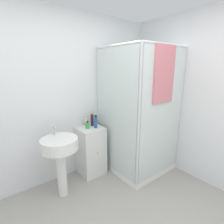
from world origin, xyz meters
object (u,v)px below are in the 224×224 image
Objects in this scene: shampoo_bottle_tall_black at (92,119)px; shampoo_bottle_blue at (96,122)px; soap_dispenser at (87,125)px; lotion_bottle_white at (86,122)px; sink at (60,151)px.

shampoo_bottle_tall_black is 0.12m from shampoo_bottle_blue.
lotion_bottle_white reaches higher than soap_dispenser.
lotion_bottle_white is (0.57, 0.31, 0.20)m from sink.
sink is 4.69× the size of shampoo_bottle_blue.
lotion_bottle_white is (0.04, 0.10, 0.02)m from soap_dispenser.
sink is 0.68m from lotion_bottle_white.
shampoo_bottle_tall_black is at bearing 84.32° from shampoo_bottle_blue.
lotion_bottle_white is at bearing 116.01° from shampoo_bottle_blue.
soap_dispenser is 0.57× the size of shampoo_bottle_tall_black.
sink is 6.00× the size of lotion_bottle_white.
sink is 0.76m from shampoo_bottle_tall_black.
shampoo_bottle_blue is 1.28× the size of lotion_bottle_white.
soap_dispenser is 0.60× the size of shampoo_bottle_blue.
sink is at bearing -158.40° from soap_dispenser.
sink reaches higher than lotion_bottle_white.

